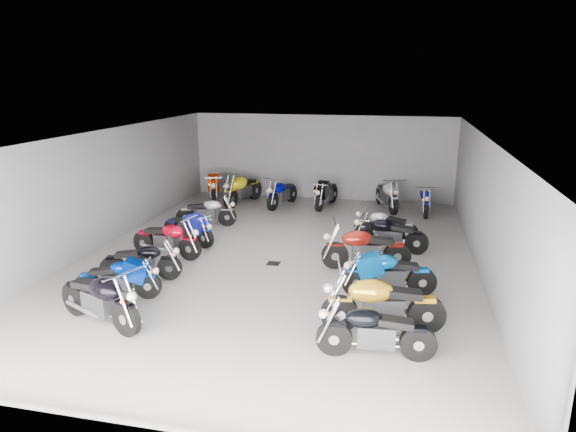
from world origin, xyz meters
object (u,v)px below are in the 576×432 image
motorcycle_left_e (189,228)px  motorcycle_left_c (142,261)px  motorcycle_right_e (389,234)px  motorcycle_right_a (375,331)px  motorcycle_right_c (388,274)px  motorcycle_back_c (282,193)px  motorcycle_back_f (425,201)px  motorcycle_back_e (387,195)px  motorcycle_right_d (365,248)px  motorcycle_back_a (214,186)px  motorcycle_back_d (326,193)px  motorcycle_left_b (118,279)px  motorcycle_left_d (167,239)px  motorcycle_left_f (207,212)px  motorcycle_right_f (385,225)px  motorcycle_back_b (242,189)px  motorcycle_left_a (100,299)px  drain_grate (273,263)px  motorcycle_right_b (382,304)px

motorcycle_left_e → motorcycle_left_c: bearing=24.5°
motorcycle_right_e → motorcycle_right_a: bearing=-178.3°
motorcycle_right_c → motorcycle_back_c: 8.23m
motorcycle_right_a → motorcycle_right_c: bearing=-8.0°
motorcycle_back_c → motorcycle_back_f: size_ratio=1.05×
motorcycle_right_a → motorcycle_back_e: motorcycle_back_e is taller
motorcycle_right_c → motorcycle_right_d: motorcycle_right_d is taller
motorcycle_back_a → motorcycle_back_d: 4.39m
motorcycle_left_b → motorcycle_back_e: (5.29, 8.99, 0.08)m
motorcycle_right_a → motorcycle_back_c: (-3.92, 9.81, 0.02)m
motorcycle_left_e → motorcycle_back_d: 5.96m
motorcycle_left_d → motorcycle_back_e: (5.44, 6.33, 0.04)m
motorcycle_left_c → motorcycle_left_f: 4.55m
motorcycle_right_a → motorcycle_right_f: bearing=-4.4°
motorcycle_right_e → motorcycle_back_b: bearing=54.3°
motorcycle_left_a → motorcycle_right_a: size_ratio=1.05×
motorcycle_right_a → motorcycle_back_e: 10.22m
motorcycle_left_a → motorcycle_right_d: size_ratio=0.97×
motorcycle_right_d → motorcycle_left_f: bearing=51.0°
motorcycle_right_f → motorcycle_back_c: bearing=61.7°
motorcycle_left_b → motorcycle_back_a: 9.18m
motorcycle_back_f → motorcycle_left_c: bearing=46.2°
motorcycle_left_a → motorcycle_right_e: (5.21, 5.53, -0.04)m
motorcycle_right_e → motorcycle_right_f: bearing=10.4°
drain_grate → motorcycle_back_a: 7.49m
drain_grate → motorcycle_right_a: 4.87m
motorcycle_left_c → motorcycle_back_f: (6.61, 7.57, 0.01)m
motorcycle_back_c → motorcycle_back_d: bearing=-155.0°
motorcycle_left_a → motorcycle_back_d: motorcycle_left_a is taller
drain_grate → motorcycle_right_c: size_ratio=0.16×
motorcycle_back_a → motorcycle_back_d: (4.38, -0.24, -0.01)m
motorcycle_left_d → motorcycle_right_b: size_ratio=0.89×
motorcycle_left_c → motorcycle_right_f: motorcycle_left_c is taller
motorcycle_left_d → motorcycle_right_d: 5.13m
motorcycle_right_d → motorcycle_back_b: (-4.95, 5.70, 0.04)m
motorcycle_right_d → motorcycle_back_d: motorcycle_right_d is taller
motorcycle_back_b → motorcycle_back_f: 6.56m
motorcycle_back_f → motorcycle_back_e: bearing=-17.6°
motorcycle_back_c → motorcycle_back_e: size_ratio=0.96×
motorcycle_right_a → motorcycle_right_d: size_ratio=0.92×
motorcycle_left_b → motorcycle_left_c: motorcycle_left_c is taller
motorcycle_right_b → motorcycle_right_d: bearing=-1.3°
motorcycle_left_d → motorcycle_right_d: bearing=102.2°
motorcycle_left_c → motorcycle_back_f: size_ratio=0.96×
motorcycle_left_c → motorcycle_right_e: bearing=107.6°
motorcycle_right_e → motorcycle_left_d: bearing=108.9°
motorcycle_back_a → motorcycle_back_b: 1.37m
motorcycle_left_b → motorcycle_right_c: bearing=91.4°
motorcycle_left_b → motorcycle_right_d: (4.98, 2.93, 0.08)m
motorcycle_left_c → motorcycle_right_b: (5.56, -1.35, 0.10)m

